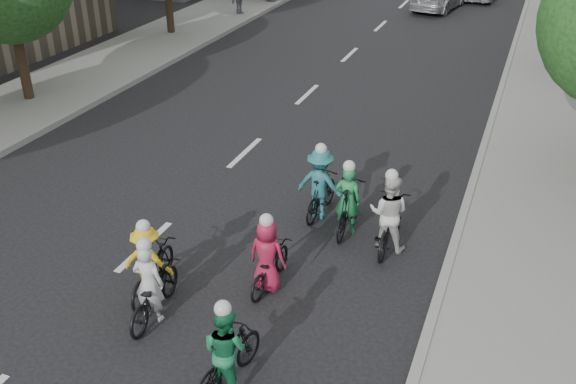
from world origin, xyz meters
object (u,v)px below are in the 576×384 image
Objects in this scene: cyclist_4 at (321,188)px; cyclist_6 at (150,266)px; cyclist_5 at (389,219)px; cyclist_2 at (152,290)px; cyclist_3 at (268,262)px; cyclist_0 at (348,205)px; cyclist_1 at (227,354)px.

cyclist_4 is 0.98× the size of cyclist_6.
cyclist_2 is at bearing 46.03° from cyclist_5.
cyclist_3 is 0.84× the size of cyclist_5.
cyclist_6 is at bearing 28.02° from cyclist_3.
cyclist_0 reaches higher than cyclist_6.
cyclist_0 is 2.62m from cyclist_3.
cyclist_0 reaches higher than cyclist_3.
cyclist_0 is 1.15× the size of cyclist_3.
cyclist_3 is at bearing -140.82° from cyclist_2.
cyclist_6 is at bearing 66.02° from cyclist_4.
cyclist_0 is at bearing -105.95° from cyclist_3.
cyclist_3 is 0.90× the size of cyclist_4.
cyclist_3 is at bearing -69.05° from cyclist_1.
cyclist_5 is 1.05× the size of cyclist_6.
cyclist_0 is at bearing -136.25° from cyclist_6.
cyclist_1 is 0.92× the size of cyclist_4.
cyclist_6 is at bearing -22.19° from cyclist_1.
cyclist_1 reaches higher than cyclist_6.
cyclist_5 reaches higher than cyclist_0.
cyclist_2 is at bearing 117.52° from cyclist_6.
cyclist_0 is 0.96× the size of cyclist_5.
cyclist_2 is 2.19m from cyclist_3.
cyclist_2 is at bearing 46.71° from cyclist_3.
cyclist_5 reaches higher than cyclist_2.
cyclist_1 is at bearing 97.55° from cyclist_4.
cyclist_4 is (1.60, 4.41, 0.15)m from cyclist_2.
cyclist_4 is at bearing -89.16° from cyclist_3.
cyclist_6 is (-2.76, -3.46, -0.04)m from cyclist_0.
cyclist_3 is (-0.80, -2.50, -0.06)m from cyclist_0.
cyclist_2 reaches higher than cyclist_3.
cyclist_3 is (1.55, 1.55, 0.01)m from cyclist_2.
cyclist_0 is at bearing -20.70° from cyclist_5.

